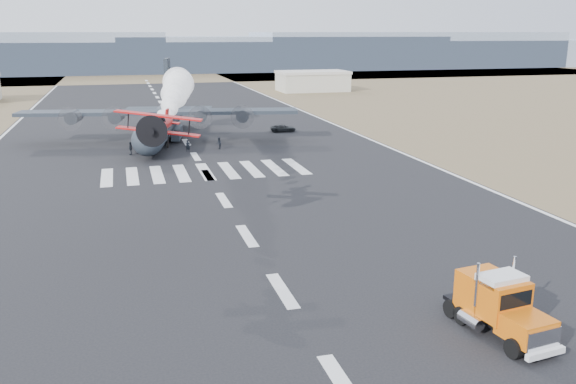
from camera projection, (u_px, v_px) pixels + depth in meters
name	position (u px, v px, depth m)	size (l,w,h in m)	color
scrub_far	(143.00, 76.00, 244.92)	(500.00, 80.00, 0.00)	brown
runway_markings	(196.00, 157.00, 86.44)	(60.00, 260.00, 0.01)	silver
ridge_seg_d	(140.00, 56.00, 271.23)	(150.00, 50.00, 13.00)	gray
ridge_seg_e	(280.00, 53.00, 287.67)	(150.00, 50.00, 15.00)	gray
ridge_seg_f	(406.00, 50.00, 304.10)	(150.00, 50.00, 17.00)	gray
ridge_seg_g	(518.00, 53.00, 321.30)	(150.00, 50.00, 13.00)	gray
hangar_right	(313.00, 81.00, 181.39)	(20.50, 12.50, 5.90)	#AFAC9B
semi_truck	(499.00, 304.00, 35.41)	(3.63, 8.39, 3.70)	black
aerobatic_biplane	(160.00, 126.00, 49.20)	(6.98, 6.31, 2.97)	#B70C13
smoke_trail	(177.00, 87.00, 80.33)	(7.75, 39.73, 4.35)	white
transport_aircraft	(161.00, 121.00, 98.43)	(43.59, 35.70, 12.61)	#1E262E
support_vehicle	(283.00, 128.00, 107.82)	(2.06, 4.47, 1.24)	black
crew_a	(168.00, 142.00, 93.05)	(0.61, 0.50, 1.66)	black
crew_b	(137.00, 148.00, 88.14)	(0.88, 0.54, 1.81)	black
crew_c	(158.00, 146.00, 89.80)	(1.18, 0.55, 1.82)	black
crew_d	(131.00, 148.00, 87.45)	(1.10, 0.56, 1.88)	black
crew_e	(155.00, 141.00, 94.66)	(0.76, 0.47, 1.56)	black
crew_f	(136.00, 142.00, 92.78)	(1.54, 0.50, 1.66)	black
crew_g	(188.00, 146.00, 89.61)	(0.64, 0.52, 1.75)	black
crew_h	(219.00, 143.00, 91.60)	(0.87, 0.54, 1.79)	black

